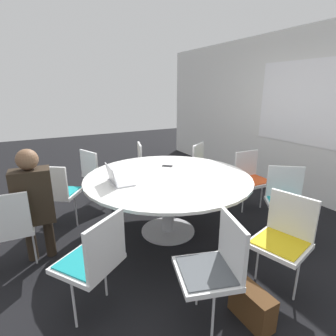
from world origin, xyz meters
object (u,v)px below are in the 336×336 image
Objects in this scene: chair_2 at (215,263)px; chair_7 at (147,163)px; chair_4 at (286,197)px; cell_phone at (167,166)px; chair_5 at (251,175)px; chair_6 at (205,165)px; chair_9 at (58,190)px; chair_3 at (284,235)px; chair_8 at (97,172)px; handbag at (252,305)px; chair_0 at (8,225)px; laptop at (117,179)px; person_0 at (33,199)px; chair_1 at (94,257)px.

chair_2 and chair_7 have the same top height.
chair_4 reaches higher than cell_phone.
chair_6 is (-0.81, -0.25, 0.00)m from chair_5.
chair_9 is at bearing 3.48° from chair_4.
cell_phone is at bearing -7.75° from chair_6.
chair_3 is 2.72m from chair_7.
handbag is at bearing -10.61° from chair_8.
chair_6 is at bearing -52.64° from chair_4.
chair_2 is at bearing -117.17° from handbag.
cell_phone is at bearing 171.75° from handbag.
chair_0 is 1.12m from laptop.
chair_9 is (-0.77, -2.60, 0.00)m from chair_5.
chair_8 is at bearing 55.93° from person_0.
chair_1 is at bearing -34.88° from chair_8.
person_0 is (1.20, -0.92, 0.19)m from chair_8.
chair_5 is at bearing -34.92° from chair_2.
chair_0 reaches higher than cell_phone.
chair_0 is 1.00× the size of chair_4.
person_0 is (-0.07, 0.24, 0.19)m from chair_0.
chair_7 is 0.89m from chair_8.
chair_2 is 1.85m from person_0.
chair_2 is at bearing -68.37° from chair_1.
chair_9 is at bearing 57.73° from chair_0.
chair_6 is at bearing -33.55° from chair_3.
chair_1 is 1.62m from chair_3.
chair_4 is 2.71m from chair_8.
handbag is at bearing 29.74° from chair_6.
chair_5 and chair_8 have the same top height.
chair_6 is 2.72m from person_0.
chair_5 is 1.29m from cell_phone.
chair_4 is (-0.57, 1.52, 0.00)m from chair_2.
handbag is (1.61, 1.39, -0.58)m from person_0.
chair_8 is (-1.30, -1.96, 0.00)m from chair_5.
handbag is at bearing -45.85° from person_0.
chair_1 is 1.00× the size of chair_5.
chair_1 is at bearing 73.86° from chair_2.
person_0 is at bearing 75.00° from chair_1.
chair_0 is 0.71× the size of person_0.
chair_7 is 2.50× the size of laptop.
chair_9 is (-1.56, -2.35, 0.00)m from chair_4.
chair_0 is 1.00× the size of chair_2.
chair_1 is at bearing 154.56° from laptop.
chair_8 is (-0.49, -1.70, 0.00)m from chair_6.
chair_4 is at bearing 75.57° from chair_5.
person_0 is 8.26× the size of cell_phone.
chair_2 is 1.00× the size of chair_4.
chair_9 is at bearing -13.69° from chair_5.
chair_2 is 0.71× the size of person_0.
chair_3 is 1.00× the size of chair_5.
chair_0 is 2.44× the size of handbag.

